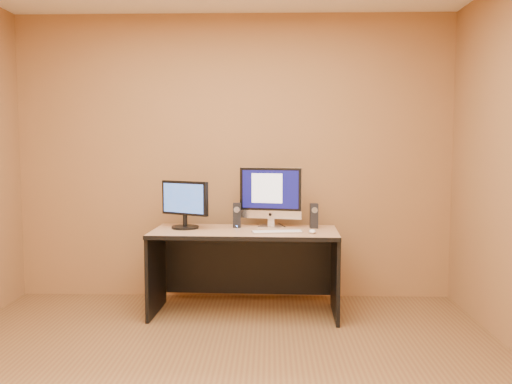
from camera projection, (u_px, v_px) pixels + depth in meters
walls at (210, 166)px, 3.00m from camera, size 4.00×4.00×2.60m
desk at (245, 272)px, 4.51m from camera, size 1.56×0.73×0.71m
imac at (270, 197)px, 4.64m from camera, size 0.57×0.31×0.53m
second_monitor at (185, 205)px, 4.57m from camera, size 0.51×0.42×0.40m
speaker_left at (237, 215)px, 4.63m from camera, size 0.07×0.07×0.21m
speaker_right at (314, 216)px, 4.60m from camera, size 0.07×0.07×0.21m
keyboard at (277, 232)px, 4.35m from camera, size 0.42×0.17×0.02m
mouse at (312, 231)px, 4.33m from camera, size 0.06×0.10×0.03m
cable_a at (282, 225)px, 4.75m from camera, size 0.06×0.21×0.01m
cable_b at (268, 225)px, 4.77m from camera, size 0.10×0.15×0.01m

